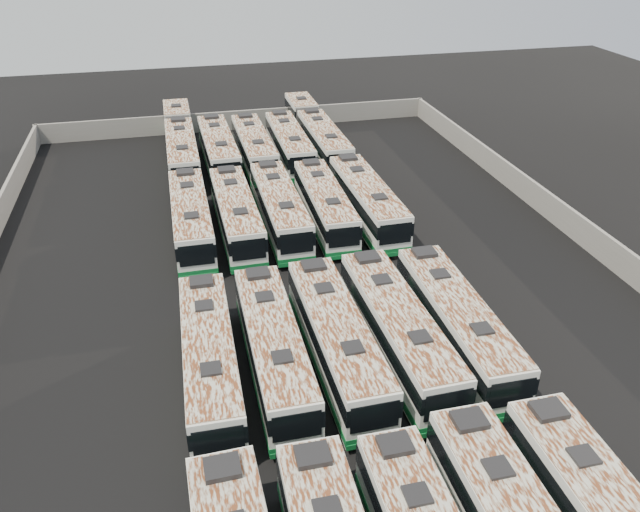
% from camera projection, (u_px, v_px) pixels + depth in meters
% --- Properties ---
extents(ground, '(140.00, 140.00, 0.00)m').
position_uv_depth(ground, '(307.00, 292.00, 42.83)').
color(ground, black).
rests_on(ground, ground).
extents(perimeter_wall, '(45.20, 73.20, 2.20)m').
position_uv_depth(perimeter_wall, '(307.00, 278.00, 42.28)').
color(perimeter_wall, slate).
rests_on(perimeter_wall, ground).
extents(bus_midfront_far_left, '(2.94, 12.94, 3.64)m').
position_uv_depth(bus_midfront_far_left, '(210.00, 359.00, 33.69)').
color(bus_midfront_far_left, silver).
rests_on(bus_midfront_far_left, ground).
extents(bus_midfront_left, '(2.75, 12.93, 3.65)m').
position_uv_depth(bus_midfront_left, '(274.00, 348.00, 34.49)').
color(bus_midfront_left, silver).
rests_on(bus_midfront_left, ground).
extents(bus_midfront_center, '(2.98, 13.34, 3.75)m').
position_uv_depth(bus_midfront_center, '(337.00, 339.00, 35.06)').
color(bus_midfront_center, silver).
rests_on(bus_midfront_center, ground).
extents(bus_midfront_right, '(3.15, 13.56, 3.81)m').
position_uv_depth(bus_midfront_right, '(398.00, 330.00, 35.79)').
color(bus_midfront_right, silver).
rests_on(bus_midfront_right, ground).
extents(bus_midfront_far_right, '(2.93, 13.28, 3.74)m').
position_uv_depth(bus_midfront_far_right, '(456.00, 322.00, 36.49)').
color(bus_midfront_far_right, silver).
rests_on(bus_midfront_far_right, ground).
extents(bus_midback_far_left, '(2.84, 13.25, 3.73)m').
position_uv_depth(bus_midback_far_left, '(191.00, 218.00, 48.47)').
color(bus_midback_far_left, silver).
rests_on(bus_midback_far_left, ground).
extents(bus_midback_left, '(2.96, 13.13, 3.69)m').
position_uv_depth(bus_midback_left, '(236.00, 214.00, 49.12)').
color(bus_midback_left, silver).
rests_on(bus_midback_left, ground).
extents(bus_midback_center, '(2.84, 13.27, 3.74)m').
position_uv_depth(bus_midback_center, '(280.00, 209.00, 49.98)').
color(bus_midback_center, silver).
rests_on(bus_midback_center, ground).
extents(bus_midback_right, '(2.97, 12.93, 3.63)m').
position_uv_depth(bus_midback_right, '(325.00, 205.00, 50.76)').
color(bus_midback_right, silver).
rests_on(bus_midback_right, ground).
extents(bus_midback_far_right, '(3.01, 13.49, 3.80)m').
position_uv_depth(bus_midback_far_right, '(367.00, 201.00, 51.23)').
color(bus_midback_far_right, silver).
rests_on(bus_midback_far_right, ground).
extents(bus_back_far_left, '(2.86, 20.84, 3.78)m').
position_uv_depth(bus_back_far_left, '(181.00, 141.00, 63.93)').
color(bus_back_far_left, silver).
rests_on(bus_back_far_left, ground).
extents(bus_back_left, '(3.13, 13.49, 3.79)m').
position_uv_depth(bus_back_left, '(219.00, 150.00, 61.73)').
color(bus_back_left, silver).
rests_on(bus_back_left, ground).
extents(bus_back_center, '(2.96, 13.24, 3.72)m').
position_uv_depth(bus_back_center, '(254.00, 148.00, 62.32)').
color(bus_back_center, silver).
rests_on(bus_back_center, ground).
extents(bus_back_right, '(2.88, 13.30, 3.75)m').
position_uv_depth(bus_back_right, '(289.00, 145.00, 63.10)').
color(bus_back_right, silver).
rests_on(bus_back_right, ground).
extents(bus_back_far_right, '(2.84, 20.58, 3.73)m').
position_uv_depth(bus_back_far_right, '(316.00, 131.00, 66.77)').
color(bus_back_far_right, silver).
rests_on(bus_back_far_right, ground).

